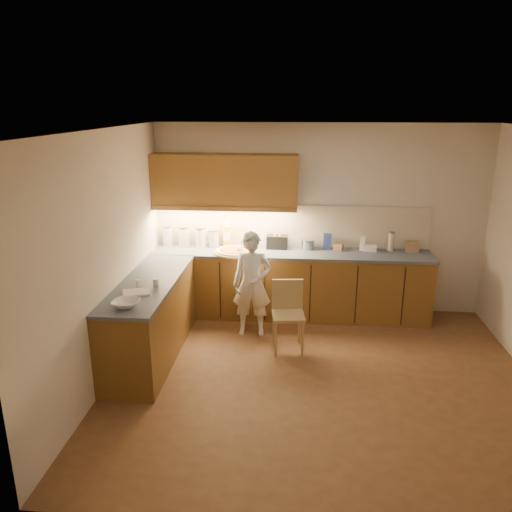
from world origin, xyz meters
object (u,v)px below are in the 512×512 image
object	(u,v)px
oil_jug	(227,235)
toaster	(277,242)
child	(252,284)
wooden_chair	(288,310)
pizza_on_board	(235,251)

from	to	relation	value
oil_jug	toaster	size ratio (longest dim) A/B	1.17
child	toaster	size ratio (longest dim) A/B	4.58
wooden_chair	toaster	bearing A→B (deg)	92.92
child	wooden_chair	distance (m)	0.60
child	oil_jug	world-z (taller)	child
wooden_chair	toaster	distance (m)	1.24
wooden_chair	toaster	world-z (taller)	toaster
oil_jug	wooden_chair	bearing A→B (deg)	-52.60
child	oil_jug	bearing A→B (deg)	116.21
child	wooden_chair	bearing A→B (deg)	-37.64
wooden_chair	oil_jug	xyz separation A→B (m)	(-0.89, 1.16, 0.59)
pizza_on_board	oil_jug	world-z (taller)	oil_jug
wooden_chair	oil_jug	distance (m)	1.58
oil_jug	toaster	bearing A→B (deg)	-4.24
oil_jug	pizza_on_board	bearing A→B (deg)	-65.44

